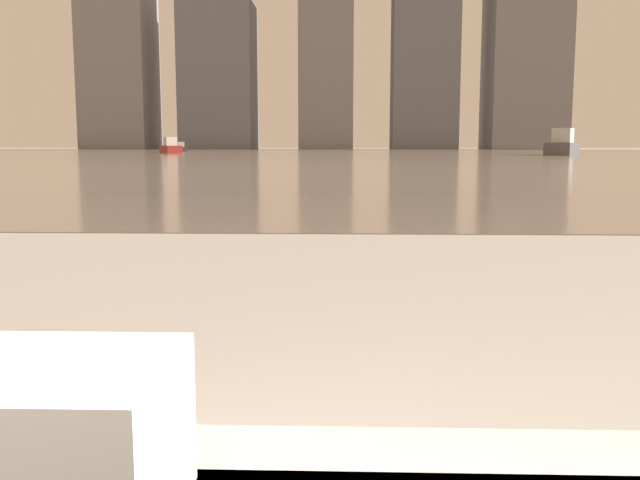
# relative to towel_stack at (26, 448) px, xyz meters

# --- Properties ---
(towel_stack) EXTENTS (0.27, 0.22, 0.16)m
(towel_stack) POSITION_rel_towel_stack_xyz_m (0.00, 0.00, 0.00)
(towel_stack) COLOR white
(towel_stack) RESTS_ON bathtub
(harbor_water) EXTENTS (180.00, 110.00, 0.01)m
(harbor_water) POSITION_rel_towel_stack_xyz_m (0.21, 61.16, -0.58)
(harbor_water) COLOR gray
(harbor_water) RESTS_ON ground_plane
(harbor_boat_0) EXTENTS (4.04, 5.75, 2.05)m
(harbor_boat_0) POSITION_rel_towel_stack_xyz_m (17.11, 55.36, 0.15)
(harbor_boat_0) COLOR #4C4C51
(harbor_boat_0) RESTS_ON harbor_water
(harbor_boat_2) EXTENTS (1.93, 3.07, 1.09)m
(harbor_boat_2) POSITION_rel_towel_stack_xyz_m (-18.20, 79.90, -0.19)
(harbor_boat_2) COLOR #2D2D33
(harbor_boat_2) RESTS_ON harbor_water
(harbor_boat_3) EXTENTS (2.93, 4.19, 1.49)m
(harbor_boat_3) POSITION_rel_towel_stack_xyz_m (-15.90, 65.70, -0.05)
(harbor_boat_3) COLOR maroon
(harbor_boat_3) RESTS_ON harbor_water
(skyline_tower_0) EXTENTS (10.66, 11.28, 47.47)m
(skyline_tower_0) POSITION_rel_towel_stack_xyz_m (-36.55, 117.16, 23.15)
(skyline_tower_0) COLOR slate
(skyline_tower_0) RESTS_ON ground_plane
(skyline_tower_1) EXTENTS (11.55, 10.93, 23.32)m
(skyline_tower_1) POSITION_rel_towel_stack_xyz_m (-20.22, 117.16, 11.08)
(skyline_tower_1) COLOR slate
(skyline_tower_1) RESTS_ON ground_plane
(skyline_tower_4) EXTENTS (12.03, 11.63, 34.68)m
(skyline_tower_4) POSITION_rel_towel_stack_xyz_m (29.19, 117.16, 16.76)
(skyline_tower_4) COLOR slate
(skyline_tower_4) RESTS_ON ground_plane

